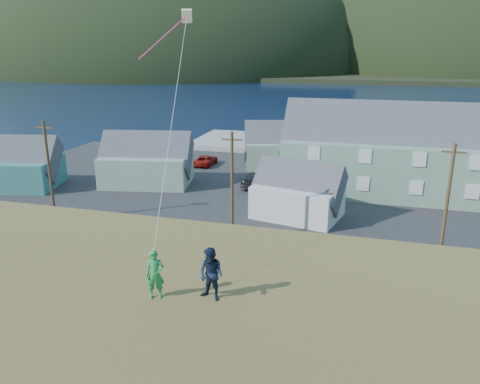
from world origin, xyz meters
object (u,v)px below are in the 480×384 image
shed_palegreen_far (286,146)px  wharf (277,143)px  shed_teal (17,165)px  shed_white (298,192)px  shed_palegreen_near (147,161)px  lodge (446,155)px  kite_flyer_navy (211,274)px  kite_flyer_green (155,275)px

shed_palegreen_far → wharf: bearing=91.0°
wharf → shed_teal: bearing=-127.7°
shed_white → shed_palegreen_near: bearing=173.6°
shed_teal → shed_white: 31.46m
shed_palegreen_near → shed_white: shed_palegreen_near is taller
shed_teal → shed_palegreen_near: (13.27, 4.97, 0.13)m
lodge → shed_palegreen_far: lodge is taller
wharf → kite_flyer_navy: (9.23, -59.18, 7.65)m
kite_flyer_navy → shed_white: bearing=107.7°
kite_flyer_navy → wharf: bearing=114.0°
lodge → kite_flyer_navy: size_ratio=18.63×
shed_teal → lodge: bearing=-1.8°
wharf → shed_palegreen_near: shed_palegreen_near is taller
kite_flyer_navy → kite_flyer_green: bearing=-152.3°
lodge → shed_white: (-13.67, -10.35, -2.08)m
wharf → kite_flyer_navy: kite_flyer_navy is taller
shed_white → kite_flyer_navy: (1.20, -27.68, 5.65)m
lodge → shed_palegreen_near: lodge is taller
shed_palegreen_near → kite_flyer_navy: kite_flyer_navy is taller
kite_flyer_green → kite_flyer_navy: (1.80, 0.40, 0.06)m
shed_palegreen_far → kite_flyer_navy: bearing=-98.0°
shed_palegreen_near → kite_flyer_green: 38.87m
kite_flyer_green → shed_palegreen_far: bearing=72.6°
shed_white → lodge: bearing=49.6°
shed_palegreen_near → shed_white: bearing=-29.7°
lodge → shed_teal: size_ratio=3.31×
lodge → kite_flyer_green: lodge is taller
shed_white → shed_palegreen_far: shed_palegreen_far is taller
shed_white → shed_palegreen_far: size_ratio=0.74×
wharf → lodge: size_ratio=0.78×
lodge → shed_palegreen_near: size_ratio=3.03×
lodge → shed_palegreen_near: 32.15m
lodge → shed_teal: (-45.10, -9.12, -1.90)m
kite_flyer_green → lodge: bearing=47.7°
shed_teal → shed_white: bearing=-15.5°
shed_palegreen_near → shed_palegreen_far: size_ratio=0.92×
shed_teal → shed_palegreen_near: bearing=7.2°
wharf → shed_palegreen_near: 27.36m
shed_teal → kite_flyer_green: size_ratio=6.03×
wharf → shed_palegreen_far: shed_palegreen_far is taller
shed_teal → kite_flyer_navy: kite_flyer_navy is taller
kite_flyer_green → kite_flyer_navy: bearing=-9.4°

